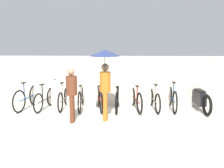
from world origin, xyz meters
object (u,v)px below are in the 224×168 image
(parked_bicycle_7, at_px, (154,99))
(pedestrian_center, at_px, (105,68))
(parked_bicycle_4, at_px, (99,98))
(parked_bicycle_6, at_px, (136,99))
(parked_bicycle_2, at_px, (64,98))
(parked_bicycle_8, at_px, (172,98))
(motorcycle, at_px, (199,99))
(parked_bicycle_3, at_px, (81,98))
(parked_bicycle_5, at_px, (117,99))
(parked_bicycle_0, at_px, (28,97))
(parked_bicycle_1, at_px, (45,99))
(pedestrian_leading, at_px, (72,91))

(parked_bicycle_7, distance_m, pedestrian_center, 2.39)
(parked_bicycle_4, relative_size, parked_bicycle_6, 0.94)
(parked_bicycle_2, relative_size, parked_bicycle_8, 0.94)
(parked_bicycle_2, height_order, motorcycle, parked_bicycle_2)
(parked_bicycle_3, relative_size, motorcycle, 0.88)
(parked_bicycle_5, relative_size, pedestrian_center, 0.82)
(parked_bicycle_3, distance_m, parked_bicycle_6, 1.88)
(parked_bicycle_7, height_order, parked_bicycle_8, parked_bicycle_8)
(parked_bicycle_0, bearing_deg, parked_bicycle_4, -79.18)
(parked_bicycle_6, distance_m, pedestrian_center, 2.00)
(parked_bicycle_3, height_order, parked_bicycle_4, parked_bicycle_4)
(parked_bicycle_1, distance_m, parked_bicycle_6, 3.13)
(parked_bicycle_2, bearing_deg, parked_bicycle_3, -91.29)
(parked_bicycle_7, relative_size, parked_bicycle_8, 0.97)
(parked_bicycle_2, bearing_deg, parked_bicycle_8, -90.19)
(parked_bicycle_4, height_order, pedestrian_center, pedestrian_center)
(parked_bicycle_8, relative_size, pedestrian_center, 0.84)
(parked_bicycle_6, distance_m, pedestrian_leading, 2.43)
(parked_bicycle_1, xyz_separation_m, parked_bicycle_5, (2.50, -0.01, 0.03))
(parked_bicycle_6, height_order, parked_bicycle_8, parked_bicycle_6)
(parked_bicycle_3, xyz_separation_m, parked_bicycle_5, (1.25, -0.09, 0.00))
(parked_bicycle_4, bearing_deg, parked_bicycle_8, -100.18)
(parked_bicycle_7, bearing_deg, motorcycle, -95.90)
(pedestrian_center, bearing_deg, parked_bicycle_4, -78.17)
(parked_bicycle_0, bearing_deg, parked_bicycle_5, -79.86)
(parked_bicycle_6, xyz_separation_m, parked_bicycle_7, (0.63, 0.03, -0.02))
(parked_bicycle_0, relative_size, pedestrian_leading, 1.09)
(parked_bicycle_4, bearing_deg, parked_bicycle_6, -100.91)
(parked_bicycle_0, height_order, parked_bicycle_5, parked_bicycle_0)
(parked_bicycle_5, bearing_deg, parked_bicycle_6, -82.70)
(parked_bicycle_8, distance_m, pedestrian_center, 2.84)
(parked_bicycle_1, relative_size, parked_bicycle_3, 0.91)
(parked_bicycle_7, xyz_separation_m, parked_bicycle_8, (0.63, 0.02, 0.04))
(parked_bicycle_4, bearing_deg, parked_bicycle_5, -105.08)
(parked_bicycle_4, bearing_deg, parked_bicycle_3, 73.93)
(parked_bicycle_2, distance_m, parked_bicycle_6, 2.51)
(motorcycle, bearing_deg, pedestrian_leading, 105.25)
(parked_bicycle_0, distance_m, pedestrian_leading, 2.34)
(parked_bicycle_3, bearing_deg, pedestrian_center, -147.06)
(parked_bicycle_8, bearing_deg, pedestrian_center, 122.20)
(parked_bicycle_4, distance_m, pedestrian_leading, 1.61)
(parked_bicycle_0, xyz_separation_m, parked_bicycle_1, (0.63, -0.03, -0.04))
(parked_bicycle_1, distance_m, parked_bicycle_4, 1.88)
(parked_bicycle_0, xyz_separation_m, parked_bicycle_3, (1.88, 0.04, -0.01))
(parked_bicycle_7, height_order, motorcycle, parked_bicycle_7)
(parked_bicycle_2, xyz_separation_m, parked_bicycle_4, (1.25, -0.06, 0.03))
(parked_bicycle_3, bearing_deg, parked_bicycle_8, -91.87)
(parked_bicycle_5, distance_m, parked_bicycle_7, 1.25)
(parked_bicycle_1, relative_size, pedestrian_leading, 1.02)
(parked_bicycle_0, distance_m, parked_bicycle_5, 3.13)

